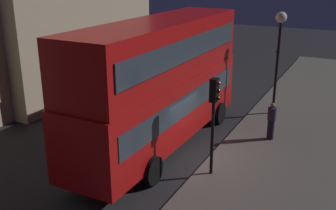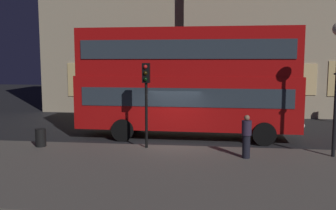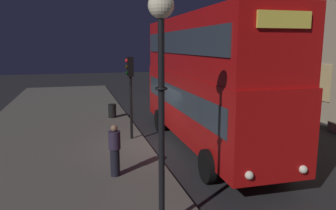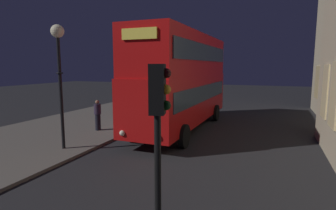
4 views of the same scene
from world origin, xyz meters
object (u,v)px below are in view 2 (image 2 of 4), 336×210
pedestrian (246,136)px  litter_bin (41,138)px  traffic_light_near_kerb (146,87)px  double_decker_bus (187,78)px

pedestrian → litter_bin: pedestrian is taller
traffic_light_near_kerb → litter_bin: traffic_light_near_kerb is taller
pedestrian → litter_bin: (-8.95, 0.87, -0.47)m
pedestrian → litter_bin: bearing=10.1°
litter_bin → pedestrian: bearing=-5.5°
traffic_light_near_kerb → pedestrian: traffic_light_near_kerb is taller
traffic_light_near_kerb → pedestrian: size_ratio=2.16×
traffic_light_near_kerb → litter_bin: (-4.74, -0.35, -2.28)m
traffic_light_near_kerb → litter_bin: size_ratio=4.63×
double_decker_bus → pedestrian: bearing=-56.7°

